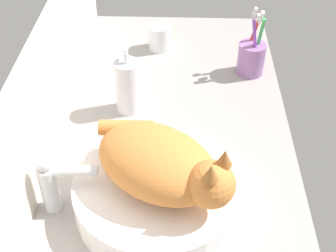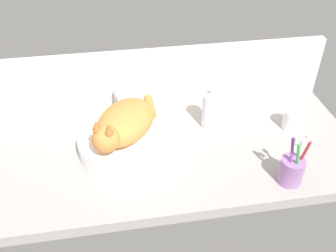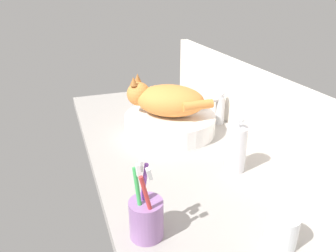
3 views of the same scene
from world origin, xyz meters
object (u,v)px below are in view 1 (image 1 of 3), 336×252
Objects in this scene: water_glass at (160,38)px; faucet at (54,182)px; sink_basin at (157,194)px; soap_dispenser at (128,86)px; toothbrush_cup at (251,57)px; cat at (163,164)px.

faucet is at bearing 164.42° from water_glass.
sink_basin is 33.09cm from soap_dispenser.
faucet is at bearing 93.12° from sink_basin.
faucet is 0.79× the size of soap_dispenser.
water_glass is at bearing -15.58° from faucet.
faucet is 1.80× the size of water_glass.
soap_dispenser is (32.74, -11.11, -0.24)cm from faucet.
sink_basin is at bearing 154.54° from toothbrush_cup.
cat is at bearing -176.58° from water_glass.
sink_basin is 4.42× the size of water_glass.
faucet reaches higher than sink_basin.
water_glass is (61.82, 2.55, -0.09)cm from sink_basin.
water_glass is (30.17, -6.42, -3.68)cm from soap_dispenser.
toothbrush_cup is at bearing -61.18° from soap_dispenser.
water_glass reaches higher than sink_basin.
soap_dispenser is (32.35, 10.16, -5.64)cm from cat.
soap_dispenser is at bearing 118.82° from toothbrush_cup.
toothbrush_cup is (50.67, -43.69, -2.32)cm from faucet.
faucet is 66.95cm from toothbrush_cup.
toothbrush_cup reaches higher than soap_dispenser.
cat is 55.58cm from toothbrush_cup.
soap_dispenser reaches higher than sink_basin.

